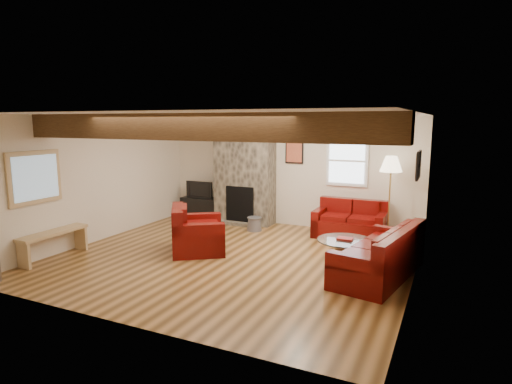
% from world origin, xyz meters
% --- Properties ---
extents(room, '(8.00, 8.00, 8.00)m').
position_xyz_m(room, '(0.00, 0.00, 1.25)').
color(room, '#593917').
rests_on(room, ground).
extents(floor, '(6.00, 6.00, 0.00)m').
position_xyz_m(floor, '(0.00, 0.00, 0.00)').
color(floor, '#593917').
rests_on(floor, ground).
extents(oak_beam, '(6.00, 0.36, 0.38)m').
position_xyz_m(oak_beam, '(0.00, -1.25, 2.31)').
color(oak_beam, '#34200F').
rests_on(oak_beam, room).
extents(chimney_breast, '(1.40, 0.67, 2.50)m').
position_xyz_m(chimney_breast, '(-1.00, 2.49, 1.22)').
color(chimney_breast, '#332E27').
rests_on(chimney_breast, floor).
extents(back_window, '(0.90, 0.08, 1.10)m').
position_xyz_m(back_window, '(1.35, 2.71, 1.55)').
color(back_window, white).
rests_on(back_window, room).
extents(hatch_window, '(0.08, 1.00, 0.90)m').
position_xyz_m(hatch_window, '(-2.96, -1.50, 1.45)').
color(hatch_window, tan).
rests_on(hatch_window, room).
extents(ceiling_dome, '(0.40, 0.40, 0.18)m').
position_xyz_m(ceiling_dome, '(0.90, 0.90, 2.44)').
color(ceiling_dome, '#F2E7CD').
rests_on(ceiling_dome, room).
extents(artwork_back, '(0.42, 0.06, 0.52)m').
position_xyz_m(artwork_back, '(0.15, 2.71, 1.70)').
color(artwork_back, black).
rests_on(artwork_back, room).
extents(artwork_right, '(0.06, 0.55, 0.42)m').
position_xyz_m(artwork_right, '(2.96, 0.30, 1.75)').
color(artwork_right, black).
rests_on(artwork_right, room).
extents(sofa_three, '(1.20, 2.14, 0.78)m').
position_xyz_m(sofa_three, '(2.48, 0.18, 0.39)').
color(sofa_three, '#4B0705').
rests_on(sofa_three, floor).
extents(loveseat, '(1.44, 0.83, 0.76)m').
position_xyz_m(loveseat, '(1.57, 2.23, 0.38)').
color(loveseat, '#4B0705').
rests_on(loveseat, floor).
extents(armchair_red, '(1.35, 1.38, 0.85)m').
position_xyz_m(armchair_red, '(-0.77, 0.10, 0.42)').
color(armchair_red, '#4B0705').
rests_on(armchair_red, floor).
extents(coffee_table, '(0.91, 0.91, 0.48)m').
position_xyz_m(coffee_table, '(1.88, 0.44, 0.22)').
color(coffee_table, '#4E3319').
rests_on(coffee_table, floor).
extents(tv_cabinet, '(1.00, 0.40, 0.50)m').
position_xyz_m(tv_cabinet, '(-2.24, 2.53, 0.25)').
color(tv_cabinet, black).
rests_on(tv_cabinet, floor).
extents(television, '(0.73, 0.10, 0.42)m').
position_xyz_m(television, '(-2.24, 2.53, 0.71)').
color(television, black).
rests_on(television, tv_cabinet).
extents(floor_lamp, '(0.44, 0.44, 1.71)m').
position_xyz_m(floor_lamp, '(2.32, 2.32, 1.46)').
color(floor_lamp, tan).
rests_on(floor_lamp, floor).
extents(pine_bench, '(0.30, 1.29, 0.48)m').
position_xyz_m(pine_bench, '(-2.83, -1.34, 0.24)').
color(pine_bench, tan).
rests_on(pine_bench, floor).
extents(coal_bucket, '(0.33, 0.33, 0.31)m').
position_xyz_m(coal_bucket, '(-0.46, 1.90, 0.16)').
color(coal_bucket, slate).
rests_on(coal_bucket, floor).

